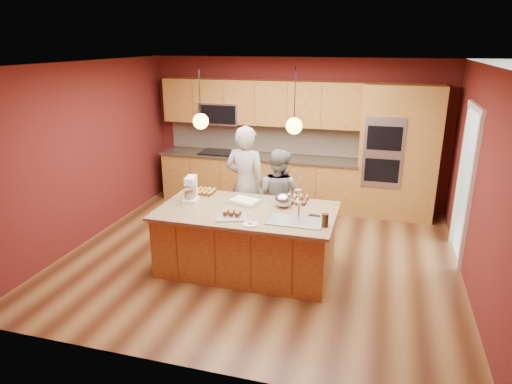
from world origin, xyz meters
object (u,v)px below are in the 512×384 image
(mixing_bowl, at_px, (283,200))
(stand_mixer, at_px, (191,191))
(island, at_px, (248,239))
(person_left, at_px, (246,185))
(person_right, at_px, (278,198))

(mixing_bowl, bearing_deg, stand_mixer, -173.33)
(island, distance_m, mixing_bowl, 0.70)
(stand_mixer, xyz_separation_m, mixing_bowl, (1.26, 0.15, -0.06))
(person_left, height_order, mixing_bowl, person_left)
(stand_mixer, relative_size, mixing_bowl, 1.55)
(island, bearing_deg, stand_mixer, 174.02)
(person_left, height_order, stand_mixer, person_left)
(person_left, relative_size, person_right, 1.21)
(island, xyz_separation_m, mixing_bowl, (0.42, 0.24, 0.51))
(person_right, distance_m, stand_mixer, 1.35)
(island, height_order, mixing_bowl, island)
(person_left, xyz_separation_m, mixing_bowl, (0.73, -0.67, 0.05))
(person_left, relative_size, stand_mixer, 5.01)
(island, xyz_separation_m, stand_mixer, (-0.84, 0.09, 0.57))
(island, bearing_deg, mixing_bowl, 29.11)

